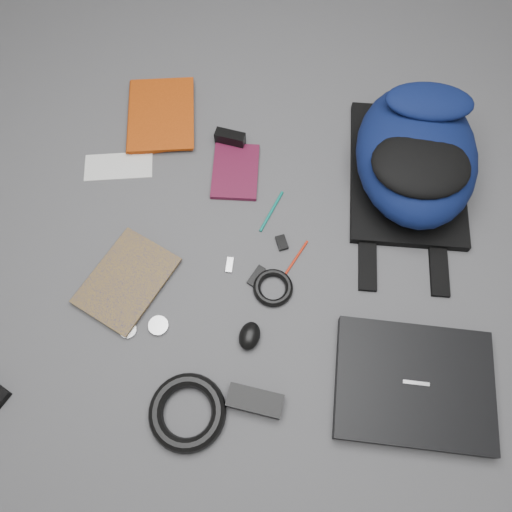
# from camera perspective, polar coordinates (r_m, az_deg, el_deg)

# --- Properties ---
(ground) EXTENTS (4.00, 4.00, 0.00)m
(ground) POSITION_cam_1_polar(r_m,az_deg,el_deg) (1.39, 0.00, -0.33)
(ground) COLOR #4F4F51
(ground) RESTS_ON ground
(backpack) EXTENTS (0.39, 0.54, 0.22)m
(backpack) POSITION_cam_1_polar(r_m,az_deg,el_deg) (1.50, 17.83, 11.04)
(backpack) COLOR #071033
(backpack) RESTS_ON ground
(laptop) EXTENTS (0.39, 0.31, 0.04)m
(laptop) POSITION_cam_1_polar(r_m,az_deg,el_deg) (1.34, 17.59, -13.80)
(laptop) COLOR black
(laptop) RESTS_ON ground
(textbook_red) EXTENTS (0.26, 0.31, 0.03)m
(textbook_red) POSITION_cam_1_polar(r_m,az_deg,el_deg) (1.68, -14.44, 15.16)
(textbook_red) COLOR #8F2F08
(textbook_red) RESTS_ON ground
(comic_book) EXTENTS (0.27, 0.31, 0.02)m
(comic_book) POSITION_cam_1_polar(r_m,az_deg,el_deg) (1.44, -17.44, -0.90)
(comic_book) COLOR #B3890C
(comic_book) RESTS_ON ground
(envelope) EXTENTS (0.22, 0.13, 0.00)m
(envelope) POSITION_cam_1_polar(r_m,az_deg,el_deg) (1.59, -15.43, 9.86)
(envelope) COLOR silver
(envelope) RESTS_ON ground
(dvd_case) EXTENTS (0.15, 0.20, 0.02)m
(dvd_case) POSITION_cam_1_polar(r_m,az_deg,el_deg) (1.52, -2.37, 9.64)
(dvd_case) COLOR #410C20
(dvd_case) RESTS_ON ground
(compact_camera) EXTENTS (0.09, 0.04, 0.05)m
(compact_camera) POSITION_cam_1_polar(r_m,az_deg,el_deg) (1.57, -2.96, 13.22)
(compact_camera) COLOR black
(compact_camera) RESTS_ON ground
(sticker_disc) EXTENTS (0.08, 0.08, 0.00)m
(sticker_disc) POSITION_cam_1_polar(r_m,az_deg,el_deg) (1.52, -3.10, 9.28)
(sticker_disc) COLOR white
(sticker_disc) RESTS_ON ground
(pen_teal) EXTENTS (0.05, 0.14, 0.01)m
(pen_teal) POSITION_cam_1_polar(r_m,az_deg,el_deg) (1.45, 1.78, 5.13)
(pen_teal) COLOR #0C6D60
(pen_teal) RESTS_ON ground
(pen_red) EXTENTS (0.06, 0.11, 0.01)m
(pen_red) POSITION_cam_1_polar(r_m,az_deg,el_deg) (1.39, 4.64, -0.18)
(pen_red) COLOR #B6230E
(pen_red) RESTS_ON ground
(id_badge) EXTENTS (0.09, 0.11, 0.00)m
(id_badge) POSITION_cam_1_polar(r_m,az_deg,el_deg) (1.40, -11.34, -2.40)
(id_badge) COLOR #1D8BDA
(id_badge) RESTS_ON ground
(usb_black) EXTENTS (0.05, 0.07, 0.01)m
(usb_black) POSITION_cam_1_polar(r_m,az_deg,el_deg) (1.37, 0.03, -2.29)
(usb_black) COLOR black
(usb_black) RESTS_ON ground
(usb_silver) EXTENTS (0.02, 0.04, 0.01)m
(usb_silver) POSITION_cam_1_polar(r_m,az_deg,el_deg) (1.38, -3.04, -1.04)
(usb_silver) COLOR silver
(usb_silver) RESTS_ON ground
(key_fob) EXTENTS (0.04, 0.05, 0.01)m
(key_fob) POSITION_cam_1_polar(r_m,az_deg,el_deg) (1.41, 2.96, 1.52)
(key_fob) COLOR black
(key_fob) RESTS_ON ground
(mouse) EXTENTS (0.06, 0.08, 0.04)m
(mouse) POSITION_cam_1_polar(r_m,az_deg,el_deg) (1.30, -0.74, -9.11)
(mouse) COLOR black
(mouse) RESTS_ON ground
(headphone_left) EXTENTS (0.05, 0.05, 0.01)m
(headphone_left) POSITION_cam_1_polar(r_m,az_deg,el_deg) (1.36, -14.40, -8.23)
(headphone_left) COLOR #B0B0B2
(headphone_left) RESTS_ON ground
(headphone_right) EXTENTS (0.05, 0.05, 0.01)m
(headphone_right) POSITION_cam_1_polar(r_m,az_deg,el_deg) (1.35, -11.07, -7.83)
(headphone_right) COLOR #BABABC
(headphone_right) RESTS_ON ground
(cable_coil) EXTENTS (0.12, 0.12, 0.02)m
(cable_coil) POSITION_cam_1_polar(r_m,az_deg,el_deg) (1.35, 1.96, -3.65)
(cable_coil) COLOR black
(cable_coil) RESTS_ON ground
(power_brick) EXTENTS (0.14, 0.07, 0.03)m
(power_brick) POSITION_cam_1_polar(r_m,az_deg,el_deg) (1.27, -0.12, -16.23)
(power_brick) COLOR black
(power_brick) RESTS_ON ground
(power_cord_coil) EXTENTS (0.20, 0.20, 0.04)m
(power_cord_coil) POSITION_cam_1_polar(r_m,az_deg,el_deg) (1.28, -7.85, -17.27)
(power_cord_coil) COLOR black
(power_cord_coil) RESTS_ON ground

